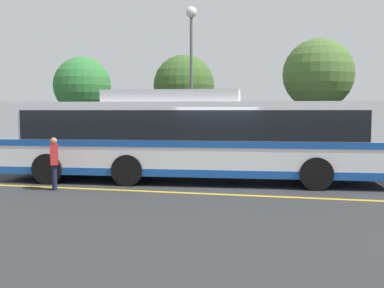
# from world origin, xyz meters

# --- Properties ---
(ground_plane) EXTENTS (220.00, 220.00, 0.00)m
(ground_plane) POSITION_xyz_m (0.00, 0.00, 0.00)
(ground_plane) COLOR #2D2D30
(lane_strip_0) EXTENTS (32.71, 0.20, 0.01)m
(lane_strip_0) POSITION_xyz_m (-1.05, -1.79, 0.00)
(lane_strip_0) COLOR gold
(lane_strip_0) RESTS_ON ground_plane
(curb_strip) EXTENTS (40.71, 0.36, 0.15)m
(curb_strip) POSITION_xyz_m (-1.05, 6.07, 0.07)
(curb_strip) COLOR #99999E
(curb_strip) RESTS_ON ground_plane
(transit_bus) EXTENTS (13.18, 3.71, 3.07)m
(transit_bus) POSITION_xyz_m (-1.07, 0.41, 1.55)
(transit_bus) COLOR white
(transit_bus) RESTS_ON ground_plane
(parked_car_1) EXTENTS (4.07, 2.22, 1.31)m
(parked_car_1) POSITION_xyz_m (-6.63, 4.06, 0.68)
(parked_car_1) COLOR #335B33
(parked_car_1) RESTS_ON ground_plane
(pedestrian_0) EXTENTS (0.41, 0.47, 1.59)m
(pedestrian_0) POSITION_xyz_m (-4.73, -2.17, 0.90)
(pedestrian_0) COLOR #191E38
(pedestrian_0) RESTS_ON ground_plane
(street_lamp) EXTENTS (0.54, 0.54, 7.38)m
(street_lamp) POSITION_xyz_m (-2.58, 7.01, 5.42)
(street_lamp) COLOR #59595E
(street_lamp) RESTS_ON ground_plane
(tree_0) EXTENTS (3.75, 3.75, 6.20)m
(tree_0) POSITION_xyz_m (3.53, 10.59, 4.31)
(tree_0) COLOR #513823
(tree_0) RESTS_ON ground_plane
(tree_2) EXTENTS (3.31, 3.31, 5.50)m
(tree_2) POSITION_xyz_m (-9.69, 9.76, 3.83)
(tree_2) COLOR #513823
(tree_2) RESTS_ON ground_plane
(tree_3) EXTENTS (3.49, 3.49, 5.58)m
(tree_3) POSITION_xyz_m (-3.88, 10.81, 3.82)
(tree_3) COLOR #513823
(tree_3) RESTS_ON ground_plane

